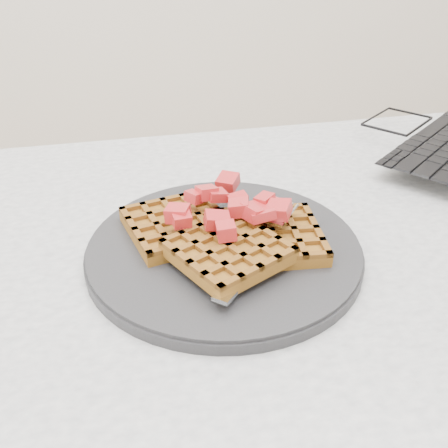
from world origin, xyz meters
name	(u,v)px	position (x,y,z in m)	size (l,w,h in m)	color
table	(305,338)	(0.00, 0.00, 0.64)	(1.20, 0.80, 0.75)	silver
plate	(224,249)	(-0.09, 0.03, 0.76)	(0.30, 0.30, 0.02)	#232326
waffles	(225,236)	(-0.09, 0.03, 0.78)	(0.22, 0.20, 0.03)	#945F1F
strawberry_pile	(224,213)	(-0.09, 0.03, 0.80)	(0.15, 0.15, 0.02)	#A30D13
fork	(263,251)	(-0.06, 0.00, 0.77)	(0.02, 0.18, 0.02)	silver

